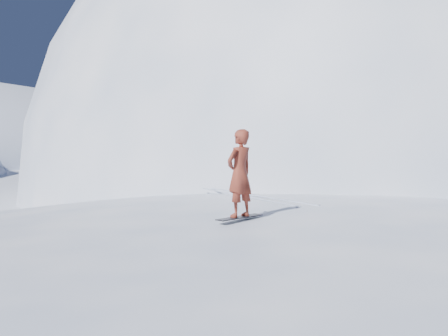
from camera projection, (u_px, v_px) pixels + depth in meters
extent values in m
plane|color=white|center=(362.00, 323.00, 11.40)|extent=(400.00, 400.00, 0.00)
ellipsoid|color=white|center=(327.00, 284.00, 14.55)|extent=(36.00, 28.00, 4.80)
ellipsoid|color=white|center=(388.00, 189.00, 43.53)|extent=(60.00, 56.00, 56.00)
ellipsoid|color=white|center=(302.00, 203.00, 33.62)|extent=(28.00, 24.00, 18.00)
ellipsoid|color=white|center=(198.00, 269.00, 16.27)|extent=(7.00, 6.30, 1.00)
cube|color=black|center=(240.00, 217.00, 11.49)|extent=(1.33, 0.78, 0.02)
imported|color=maroon|center=(240.00, 173.00, 11.43)|extent=(0.87, 0.74, 2.01)
cube|color=silver|center=(244.00, 196.00, 16.05)|extent=(0.80, 5.96, 0.04)
cube|color=silver|center=(257.00, 195.00, 16.21)|extent=(1.10, 5.92, 0.04)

